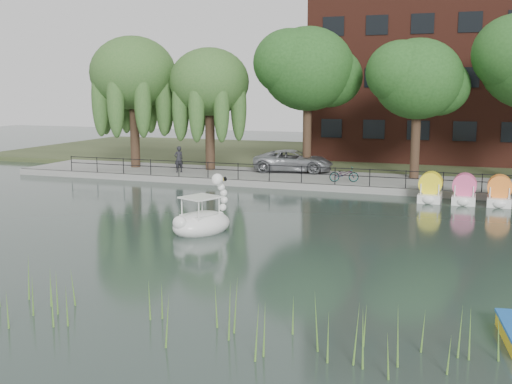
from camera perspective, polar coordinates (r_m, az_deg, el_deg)
The scene contains 15 objects.
ground_plane at distance 25.53m, azimuth -4.12°, elevation -4.19°, with size 120.00×120.00×0.00m, color #33433F.
promenade at distance 40.38m, azimuth 5.12°, elevation 1.10°, with size 40.00×6.00×0.40m, color gray.
kerb at distance 37.57m, azimuth 3.98°, elevation 0.49°, with size 40.00×0.25×0.40m, color gray.
land_strip at distance 53.94m, azimuth 8.93°, elevation 3.07°, with size 60.00×22.00×0.36m, color #47512D.
railing at distance 37.63m, azimuth 4.08°, elevation 1.96°, with size 32.00×0.05×1.00m.
apartment_building at distance 52.83m, azimuth 16.84°, elevation 12.64°, with size 20.00×10.07×18.00m.
willow_left at distance 45.49m, azimuth -10.88°, elevation 10.32°, with size 5.88×5.88×9.01m.
willow_mid at distance 43.41m, azimuth -4.16°, elevation 9.69°, with size 5.32×5.32×8.15m.
broadleaf_center at distance 42.17m, azimuth 4.63°, elevation 10.80°, with size 6.00×6.00×9.25m.
broadleaf_right at distance 40.38m, azimuth 14.19°, elevation 9.66°, with size 5.40×5.40×8.32m.
minivan at distance 42.41m, azimuth 3.33°, elevation 2.92°, with size 5.99×2.75×1.67m, color gray.
bicycle at distance 38.25m, azimuth 7.83°, elevation 1.64°, with size 1.72×0.60×1.00m, color gray.
pedestrian at distance 42.42m, azimuth -6.89°, elevation 3.08°, with size 0.71×0.48×1.98m, color black.
swan_boat at distance 26.68m, azimuth -4.77°, elevation -2.47°, with size 2.69×3.25×2.36m.
reed_bank at distance 16.38m, azimuth -11.36°, elevation -9.96°, with size 24.00×2.40×1.20m.
Camera 1 is at (10.13, -22.66, 5.96)m, focal length 45.00 mm.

